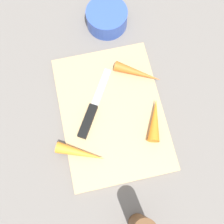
% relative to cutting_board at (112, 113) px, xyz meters
% --- Properties ---
extents(ground_plane, '(1.40, 1.40, 0.00)m').
position_rel_cutting_board_xyz_m(ground_plane, '(0.00, 0.00, -0.01)').
color(ground_plane, slate).
extents(cutting_board, '(0.36, 0.26, 0.01)m').
position_rel_cutting_board_xyz_m(cutting_board, '(0.00, 0.00, 0.00)').
color(cutting_board, tan).
rests_on(cutting_board, ground_plane).
extents(knife, '(0.18, 0.12, 0.01)m').
position_rel_cutting_board_xyz_m(knife, '(-0.00, 0.06, 0.01)').
color(knife, '#B7B7BC').
rests_on(knife, cutting_board).
extents(carrot_shortest, '(0.11, 0.06, 0.03)m').
position_rel_cutting_board_xyz_m(carrot_shortest, '(-0.05, -0.10, 0.02)').
color(carrot_shortest, orange).
rests_on(carrot_shortest, cutting_board).
extents(carrot_longest, '(0.09, 0.12, 0.03)m').
position_rel_cutting_board_xyz_m(carrot_longest, '(0.09, -0.09, 0.02)').
color(carrot_longest, orange).
rests_on(carrot_longest, cutting_board).
extents(carrot_medium, '(0.08, 0.12, 0.03)m').
position_rel_cutting_board_xyz_m(carrot_medium, '(-0.09, 0.10, 0.02)').
color(carrot_medium, orange).
rests_on(carrot_medium, cutting_board).
extents(small_bowl, '(0.12, 0.12, 0.05)m').
position_rel_cutting_board_xyz_m(small_bowl, '(0.27, -0.05, 0.02)').
color(small_bowl, '#3351B2').
rests_on(small_bowl, ground_plane).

